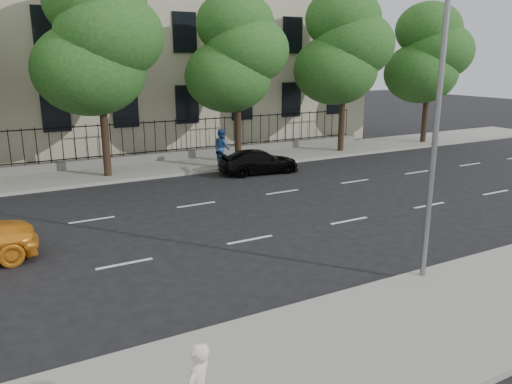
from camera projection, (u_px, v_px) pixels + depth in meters
ground at (293, 268)px, 13.74m from camera, size 120.00×120.00×0.00m
near_sidewalk at (398, 333)px, 10.33m from camera, size 60.00×4.00×0.15m
far_sidewalk at (144, 169)px, 25.56m from camera, size 60.00×4.00×0.15m
lane_markings at (220, 220)px, 17.76m from camera, size 49.60×4.62×0.01m
masonry_building at (94, 1)px, 30.82m from camera, size 34.60×12.11×18.50m
iron_fence at (134, 153)px, 26.85m from camera, size 30.00×0.50×2.20m
street_light at (423, 77)px, 12.08m from camera, size 0.25×3.32×8.05m
tree_c at (98, 39)px, 22.47m from camera, size 5.89×5.50×9.80m
tree_d at (236, 53)px, 25.88m from camera, size 5.34×4.94×8.84m
tree_e at (344, 48)px, 29.05m from camera, size 5.71×5.31×9.46m
tree_f at (429, 54)px, 32.40m from camera, size 5.52×5.12×9.01m
black_sedan at (259, 162)px, 24.95m from camera, size 4.25×2.11×1.19m
pedestrian_far at (222, 148)px, 25.79m from camera, size 0.75×0.95×1.94m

